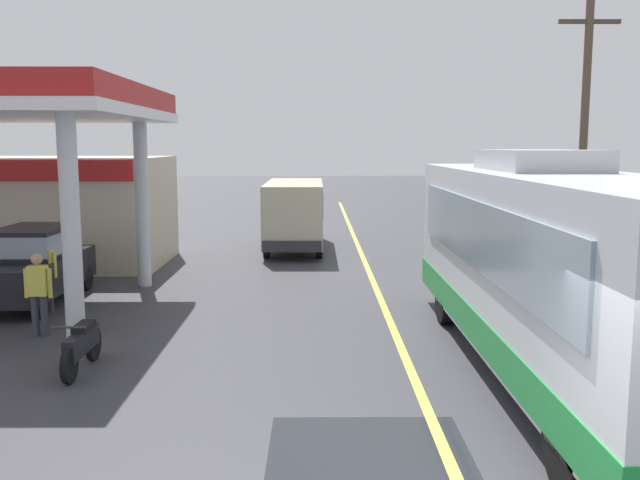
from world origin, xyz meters
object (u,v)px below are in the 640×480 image
object	(u,v)px
pedestrian_near_pump	(38,290)
pedestrian_by_shop	(45,271)
motorcycle_parked_forecourt	(82,345)
minibus_opposing_lane	(295,209)
coach_bus_main	(554,272)
car_at_pump	(33,261)

from	to	relation	value
pedestrian_near_pump	pedestrian_by_shop	size ratio (longest dim) A/B	1.00
motorcycle_parked_forecourt	pedestrian_by_shop	xyz separation A→B (m)	(-2.23, 4.23, 0.49)
pedestrian_near_pump	minibus_opposing_lane	bearing A→B (deg)	67.84
coach_bus_main	pedestrian_near_pump	distance (m)	9.67
coach_bus_main	minibus_opposing_lane	world-z (taller)	coach_bus_main
minibus_opposing_lane	motorcycle_parked_forecourt	bearing A→B (deg)	-102.97
pedestrian_near_pump	pedestrian_by_shop	bearing A→B (deg)	108.10
car_at_pump	motorcycle_parked_forecourt	xyz separation A→B (m)	(2.85, -5.13, -0.57)
car_at_pump	minibus_opposing_lane	world-z (taller)	minibus_opposing_lane
car_at_pump	pedestrian_by_shop	bearing A→B (deg)	-55.32
minibus_opposing_lane	pedestrian_by_shop	size ratio (longest dim) A/B	3.69
pedestrian_near_pump	coach_bus_main	bearing A→B (deg)	-14.14
motorcycle_parked_forecourt	pedestrian_by_shop	size ratio (longest dim) A/B	1.08
coach_bus_main	pedestrian_by_shop	distance (m)	11.00
pedestrian_by_shop	pedestrian_near_pump	bearing A→B (deg)	-71.90
coach_bus_main	car_at_pump	distance (m)	11.93
car_at_pump	pedestrian_near_pump	world-z (taller)	car_at_pump
coach_bus_main	minibus_opposing_lane	distance (m)	14.68
minibus_opposing_lane	car_at_pump	bearing A→B (deg)	-124.99
pedestrian_near_pump	pedestrian_by_shop	xyz separation A→B (m)	(-0.68, 2.08, 0.00)
minibus_opposing_lane	pedestrian_by_shop	distance (m)	10.93
coach_bus_main	minibus_opposing_lane	bearing A→B (deg)	108.40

